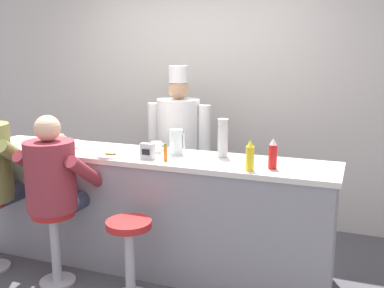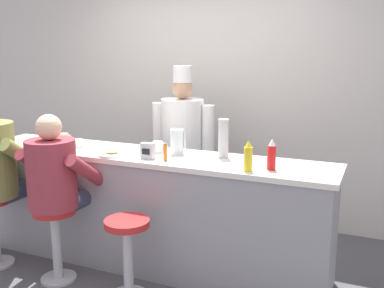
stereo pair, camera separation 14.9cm
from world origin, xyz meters
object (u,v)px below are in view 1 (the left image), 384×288
object	(u,v)px
empty_stool_round	(129,247)
mustard_bottle_yellow	(250,156)
ketchup_bottle_red	(273,154)
coffee_mug_white	(157,147)
water_pitcher_clear	(176,142)
hot_sauce_bottle_orange	(166,153)
coffee_mug_tan	(60,139)
cereal_bowl	(72,144)
cup_stack_steel	(223,138)
napkin_dispenser_chrome	(148,151)
diner_seated_maroon	(54,181)
cook_in_whites_near	(179,143)
breakfast_plate	(111,155)

from	to	relation	value
empty_stool_round	mustard_bottle_yellow	bearing A→B (deg)	23.58
ketchup_bottle_red	coffee_mug_white	distance (m)	1.00
water_pitcher_clear	hot_sauce_bottle_orange	bearing A→B (deg)	-87.33
water_pitcher_clear	coffee_mug_tan	xyz separation A→B (m)	(-1.13, -0.01, -0.06)
coffee_mug_tan	empty_stool_round	distance (m)	1.33
cereal_bowl	cup_stack_steel	bearing A→B (deg)	6.13
hot_sauce_bottle_orange	napkin_dispenser_chrome	size ratio (longest dim) A/B	1.07
coffee_mug_white	cup_stack_steel	world-z (taller)	cup_stack_steel
napkin_dispenser_chrome	diner_seated_maroon	bearing A→B (deg)	-150.36
mustard_bottle_yellow	diner_seated_maroon	world-z (taller)	diner_seated_maroon
cook_in_whites_near	cereal_bowl	bearing A→B (deg)	-131.31
cook_in_whites_near	cup_stack_steel	bearing A→B (deg)	-44.72
mustard_bottle_yellow	napkin_dispenser_chrome	bearing A→B (deg)	177.07
coffee_mug_tan	cook_in_whites_near	size ratio (longest dim) A/B	0.08
coffee_mug_white	cup_stack_steel	xyz separation A→B (m)	(0.54, 0.05, 0.11)
hot_sauce_bottle_orange	cereal_bowl	xyz separation A→B (m)	(-0.95, 0.14, -0.04)
diner_seated_maroon	coffee_mug_tan	bearing A→B (deg)	122.40
water_pitcher_clear	coffee_mug_tan	size ratio (longest dim) A/B	1.55
mustard_bottle_yellow	hot_sauce_bottle_orange	distance (m)	0.67
napkin_dispenser_chrome	breakfast_plate	bearing A→B (deg)	-176.27
empty_stool_round	napkin_dispenser_chrome	bearing A→B (deg)	94.69
ketchup_bottle_red	coffee_mug_tan	distance (m)	1.95
coffee_mug_tan	diner_seated_maroon	distance (m)	0.71
hot_sauce_bottle_orange	coffee_mug_tan	world-z (taller)	hot_sauce_bottle_orange
napkin_dispenser_chrome	cook_in_whites_near	distance (m)	0.93
diner_seated_maroon	empty_stool_round	distance (m)	0.77
cereal_bowl	coffee_mug_white	bearing A→B (deg)	6.50
hot_sauce_bottle_orange	cereal_bowl	size ratio (longest dim) A/B	0.82
ketchup_bottle_red	diner_seated_maroon	xyz separation A→B (m)	(-1.57, -0.41, -0.25)
cup_stack_steel	empty_stool_round	xyz separation A→B (m)	(-0.49, -0.66, -0.71)
coffee_mug_white	napkin_dispenser_chrome	distance (m)	0.23
mustard_bottle_yellow	breakfast_plate	xyz separation A→B (m)	(-1.13, 0.02, -0.09)
water_pitcher_clear	napkin_dispenser_chrome	xyz separation A→B (m)	(-0.14, -0.24, -0.04)
cup_stack_steel	napkin_dispenser_chrome	bearing A→B (deg)	-151.59
hot_sauce_bottle_orange	cook_in_whites_near	xyz separation A→B (m)	(-0.27, 0.91, -0.12)
breakfast_plate	empty_stool_round	distance (m)	0.76
coffee_mug_white	napkin_dispenser_chrome	bearing A→B (deg)	-83.45
cereal_bowl	coffee_mug_white	world-z (taller)	coffee_mug_white
coffee_mug_tan	diner_seated_maroon	world-z (taller)	diner_seated_maroon
mustard_bottle_yellow	hot_sauce_bottle_orange	bearing A→B (deg)	176.42
water_pitcher_clear	diner_seated_maroon	size ratio (longest dim) A/B	0.15
cereal_bowl	cup_stack_steel	distance (m)	1.33
hot_sauce_bottle_orange	napkin_dispenser_chrome	bearing A→B (deg)	179.89
coffee_mug_white	hot_sauce_bottle_orange	bearing A→B (deg)	-51.97
breakfast_plate	mustard_bottle_yellow	bearing A→B (deg)	-1.08
empty_stool_round	cook_in_whites_near	size ratio (longest dim) A/B	0.37
water_pitcher_clear	diner_seated_maroon	world-z (taller)	diner_seated_maroon
cereal_bowl	napkin_dispenser_chrome	distance (m)	0.81
mustard_bottle_yellow	cup_stack_steel	world-z (taller)	cup_stack_steel
mustard_bottle_yellow	breakfast_plate	distance (m)	1.13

